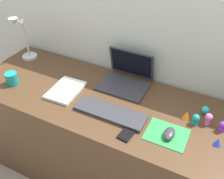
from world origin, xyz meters
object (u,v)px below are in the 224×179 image
at_px(coffee_mug, 12,79).
at_px(toy_figurine_teal, 196,119).
at_px(desk_lamp, 23,40).
at_px(toy_figurine_pink, 208,119).
at_px(keyboard, 110,112).
at_px(mouse, 169,134).
at_px(toy_figurine_blue, 218,142).
at_px(cell_phone, 128,132).
at_px(laptop, 127,76).
at_px(toy_figurine_purple, 222,126).
at_px(notebook_pad, 66,90).
at_px(toy_figurine_cyan, 205,110).
at_px(toy_figurine_orange, 187,115).

height_order(coffee_mug, toy_figurine_teal, coffee_mug).
height_order(desk_lamp, toy_figurine_pink, desk_lamp).
relative_size(desk_lamp, coffee_mug, 4.27).
xyz_separation_m(keyboard, toy_figurine_pink, (0.50, 0.16, 0.03)).
height_order(mouse, toy_figurine_blue, toy_figurine_blue).
bearing_deg(keyboard, toy_figurine_blue, 3.85).
xyz_separation_m(cell_phone, desk_lamp, (-0.97, 0.33, 0.15)).
xyz_separation_m(mouse, desk_lamp, (-1.16, 0.26, 0.14)).
bearing_deg(toy_figurine_pink, laptop, 165.04).
relative_size(mouse, toy_figurine_pink, 1.36).
distance_m(laptop, toy_figurine_purple, 0.63).
bearing_deg(toy_figurine_pink, keyboard, -161.73).
bearing_deg(notebook_pad, keyboard, -11.72).
bearing_deg(desk_lamp, mouse, -12.71).
xyz_separation_m(cell_phone, toy_figurine_cyan, (0.32, 0.33, 0.02)).
bearing_deg(toy_figurine_pink, toy_figurine_orange, -175.39).
distance_m(cell_phone, toy_figurine_pink, 0.43).
relative_size(mouse, notebook_pad, 0.40).
relative_size(mouse, toy_figurine_cyan, 2.02).
relative_size(keyboard, coffee_mug, 5.11).
height_order(toy_figurine_purple, toy_figurine_orange, toy_figurine_purple).
relative_size(desk_lamp, toy_figurine_purple, 5.57).
relative_size(cell_phone, toy_figurine_orange, 2.65).
height_order(cell_phone, desk_lamp, desk_lamp).
distance_m(toy_figurine_blue, toy_figurine_cyan, 0.23).
distance_m(laptop, mouse, 0.50).
height_order(laptop, toy_figurine_pink, laptop).
xyz_separation_m(toy_figurine_purple, toy_figurine_cyan, (-0.10, 0.10, -0.01)).
relative_size(toy_figurine_purple, toy_figurine_blue, 1.40).
height_order(mouse, cell_phone, mouse).
distance_m(laptop, toy_figurine_pink, 0.56).
relative_size(notebook_pad, toy_figurine_blue, 5.47).
bearing_deg(keyboard, toy_figurine_pink, 18.27).
relative_size(coffee_mug, toy_figurine_purple, 1.31).
bearing_deg(mouse, coffee_mug, -179.20).
bearing_deg(toy_figurine_orange, toy_figurine_teal, -21.64).
bearing_deg(toy_figurine_purple, toy_figurine_teal, -175.14).
xyz_separation_m(toy_figurine_pink, toy_figurine_blue, (0.07, -0.13, -0.02)).
bearing_deg(notebook_pad, toy_figurine_blue, -3.49).
relative_size(coffee_mug, toy_figurine_teal, 1.25).
xyz_separation_m(keyboard, toy_figurine_purple, (0.57, 0.15, 0.02)).
relative_size(toy_figurine_blue, toy_figurine_cyan, 0.92).
bearing_deg(toy_figurine_orange, toy_figurine_purple, -2.83).
height_order(coffee_mug, toy_figurine_pink, coffee_mug).
height_order(toy_figurine_teal, toy_figurine_cyan, toy_figurine_teal).
bearing_deg(toy_figurine_pink, toy_figurine_cyan, 109.12).
distance_m(toy_figurine_blue, toy_figurine_teal, 0.16).
bearing_deg(toy_figurine_cyan, desk_lamp, 179.85).
bearing_deg(mouse, toy_figurine_teal, 57.32).
distance_m(notebook_pad, toy_figurine_orange, 0.73).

